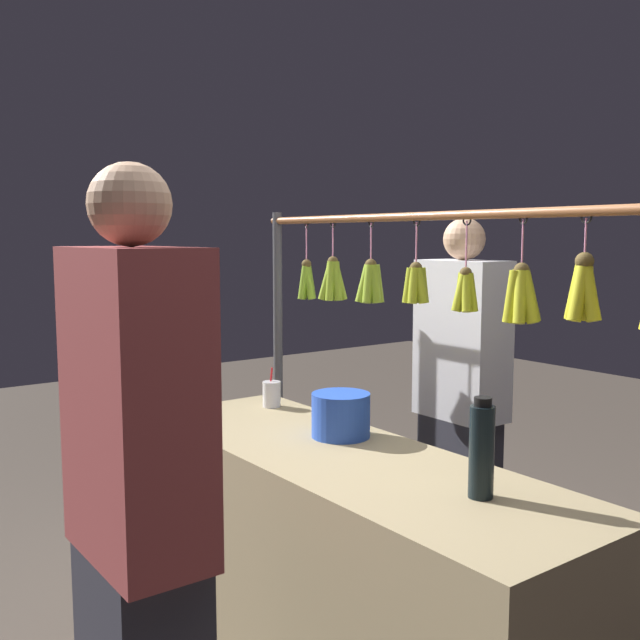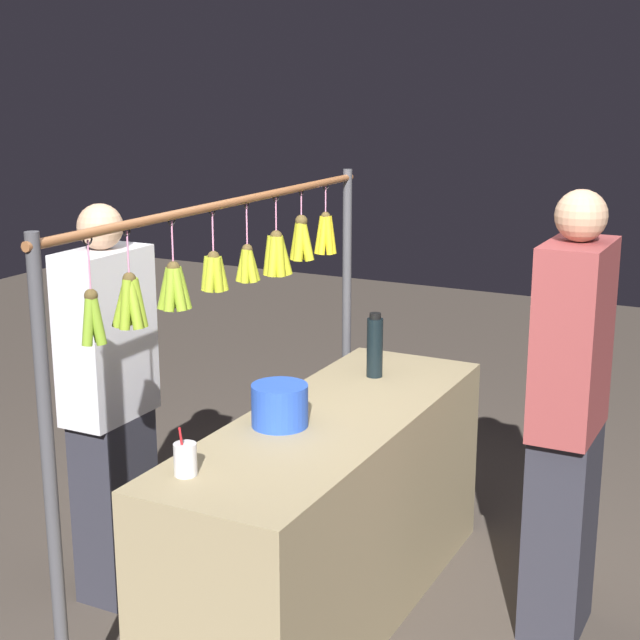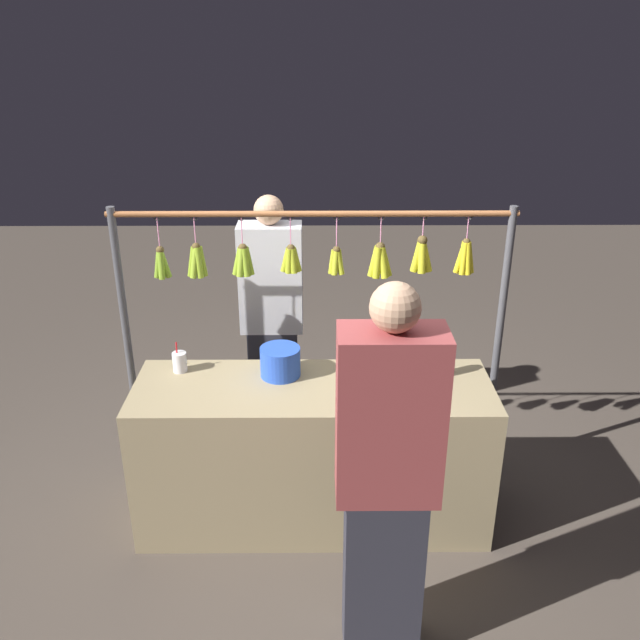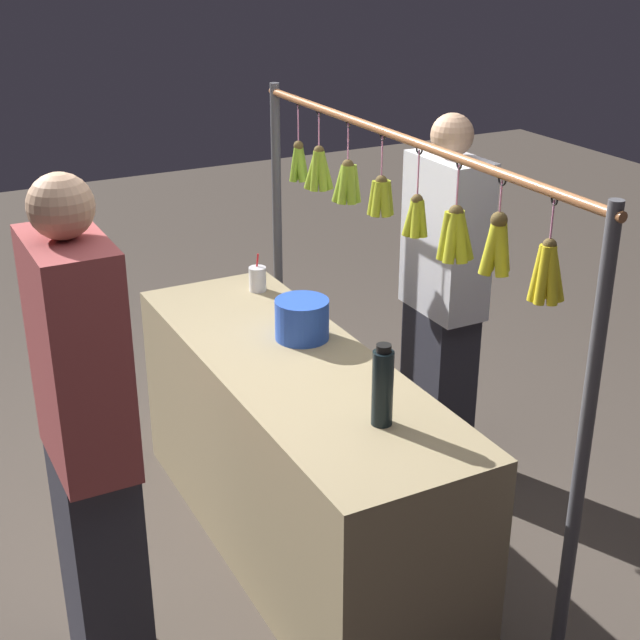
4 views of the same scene
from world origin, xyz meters
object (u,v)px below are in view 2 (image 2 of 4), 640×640
object	(u,v)px
vendor_person	(110,409)
water_bottle	(375,346)
blue_bucket	(280,405)
drink_cup	(185,459)
customer_person	(567,423)

from	to	relation	value
vendor_person	water_bottle	bearing A→B (deg)	135.33
blue_bucket	drink_cup	distance (m)	0.54
water_bottle	drink_cup	size ratio (longest dim) A/B	1.70
blue_bucket	water_bottle	bearing A→B (deg)	174.52
water_bottle	customer_person	bearing A→B (deg)	74.43
water_bottle	drink_cup	distance (m)	1.27
drink_cup	customer_person	xyz separation A→B (m)	(-1.01, 1.01, -0.04)
water_bottle	customer_person	xyz separation A→B (m)	(0.25, 0.89, -0.12)
blue_bucket	vendor_person	bearing A→B (deg)	-83.07
vendor_person	customer_person	bearing A→B (deg)	108.23
drink_cup	water_bottle	bearing A→B (deg)	174.59
customer_person	drink_cup	bearing A→B (deg)	-45.08
water_bottle	customer_person	world-z (taller)	customer_person
blue_bucket	drink_cup	size ratio (longest dim) A/B	1.27
drink_cup	vendor_person	distance (m)	0.82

